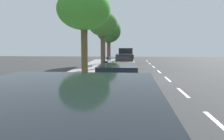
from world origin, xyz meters
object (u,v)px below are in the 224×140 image
object	(u,v)px
street_tree_near_cyclist	(109,31)
street_tree_mid_block	(103,25)
parked_pickup_red_nearest	(125,56)
fire_hydrant	(80,88)
cyclist_with_backpack	(108,67)
bicycle_at_curb	(111,77)
parked_sedan_tan_second	(124,62)
parked_sedan_silver_mid	(118,84)
street_tree_far_end	(84,10)

from	to	relation	value
street_tree_near_cyclist	street_tree_mid_block	xyz separation A→B (m)	(0.00, 5.99, 0.22)
parked_pickup_red_nearest	fire_hydrant	world-z (taller)	parked_pickup_red_nearest
street_tree_mid_block	fire_hydrant	bearing A→B (deg)	92.24
cyclist_with_backpack	fire_hydrant	distance (m)	4.96
street_tree_near_cyclist	street_tree_mid_block	world-z (taller)	street_tree_near_cyclist
bicycle_at_curb	parked_pickup_red_nearest	bearing A→B (deg)	-92.54
parked_sedan_tan_second	street_tree_near_cyclist	world-z (taller)	street_tree_near_cyclist
parked_sedan_silver_mid	street_tree_near_cyclist	bearing A→B (deg)	-83.57
street_tree_mid_block	fire_hydrant	distance (m)	12.61
street_tree_far_end	street_tree_mid_block	bearing A→B (deg)	-90.00
bicycle_at_curb	street_tree_far_end	bearing A→B (deg)	40.66
cyclist_with_backpack	street_tree_near_cyclist	world-z (taller)	street_tree_near_cyclist
parked_sedan_tan_second	fire_hydrant	bearing A→B (deg)	81.76
parked_sedan_silver_mid	street_tree_near_cyclist	xyz separation A→B (m)	(2.01, -17.89, 3.26)
bicycle_at_curb	fire_hydrant	distance (m)	4.55
parked_pickup_red_nearest	cyclist_with_backpack	distance (m)	14.89
parked_pickup_red_nearest	street_tree_far_end	bearing A→B (deg)	82.92
parked_sedan_tan_second	bicycle_at_curb	bearing A→B (deg)	83.89
parked_pickup_red_nearest	street_tree_far_end	world-z (taller)	street_tree_far_end
bicycle_at_curb	street_tree_near_cyclist	world-z (taller)	street_tree_near_cyclist
parked_sedan_tan_second	parked_sedan_silver_mid	size ratio (longest dim) A/B	1.00
street_tree_mid_block	parked_sedan_tan_second	bearing A→B (deg)	155.43
street_tree_mid_block	bicycle_at_curb	bearing A→B (deg)	100.22
parked_sedan_tan_second	fire_hydrant	size ratio (longest dim) A/B	5.26
parked_pickup_red_nearest	bicycle_at_curb	size ratio (longest dim) A/B	4.12
street_tree_mid_block	street_tree_near_cyclist	bearing A→B (deg)	-90.00
parked_pickup_red_nearest	street_tree_near_cyclist	world-z (taller)	street_tree_near_cyclist
cyclist_with_backpack	street_tree_mid_block	size ratio (longest dim) A/B	0.30
parked_sedan_silver_mid	street_tree_mid_block	bearing A→B (deg)	-80.39
bicycle_at_curb	street_tree_near_cyclist	size ratio (longest dim) A/B	0.24
parked_sedan_silver_mid	bicycle_at_curb	xyz separation A→B (m)	(0.65, -4.31, -0.37)
parked_pickup_red_nearest	cyclist_with_backpack	xyz separation A→B (m)	(0.90, 14.87, 0.08)
parked_sedan_silver_mid	parked_pickup_red_nearest	bearing A→B (deg)	-90.10
street_tree_far_end	parked_sedan_silver_mid	bearing A→B (deg)	122.74
parked_pickup_red_nearest	street_tree_near_cyclist	size ratio (longest dim) A/B	0.99
street_tree_mid_block	street_tree_far_end	xyz separation A→B (m)	(0.00, 8.76, -0.03)
street_tree_near_cyclist	fire_hydrant	size ratio (longest dim) A/B	6.42
bicycle_at_curb	cyclist_with_backpack	world-z (taller)	cyclist_with_backpack
street_tree_near_cyclist	fire_hydrant	world-z (taller)	street_tree_near_cyclist
bicycle_at_curb	fire_hydrant	xyz separation A→B (m)	(0.90, 4.46, 0.18)
parked_sedan_silver_mid	street_tree_mid_block	distance (m)	12.56
parked_sedan_tan_second	street_tree_mid_block	world-z (taller)	street_tree_mid_block
parked_sedan_tan_second	street_tree_mid_block	xyz separation A→B (m)	(2.08, -0.95, 3.49)
parked_sedan_silver_mid	street_tree_mid_block	size ratio (longest dim) A/B	0.82
street_tree_far_end	street_tree_near_cyclist	bearing A→B (deg)	-90.00
bicycle_at_curb	street_tree_far_end	xyz separation A→B (m)	(1.37, 1.17, 3.82)
bicycle_at_curb	parked_sedan_silver_mid	bearing A→B (deg)	98.53
parked_pickup_red_nearest	bicycle_at_curb	bearing A→B (deg)	87.46
parked_pickup_red_nearest	parked_sedan_silver_mid	distance (m)	19.61
fire_hydrant	street_tree_far_end	bearing A→B (deg)	-81.82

